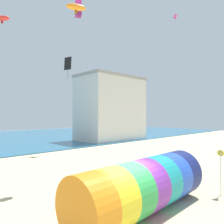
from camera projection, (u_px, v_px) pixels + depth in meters
The scene contains 10 objects.
ground_plane at pixel (128, 224), 8.91m from camera, with size 120.00×120.00×0.00m, color #CCBA8C.
giant_inflatable_tube at pixel (143, 186), 9.97m from camera, with size 7.65×2.63×2.41m.
kite_handler at pixel (172, 172), 13.65m from camera, with size 0.41×0.32×1.78m.
kite_magenta_box at pixel (78, 9), 15.12m from camera, with size 0.56×0.56×1.18m.
kite_black_diamond at pixel (68, 64), 26.31m from camera, with size 0.43×1.07×2.63m.
kite_red_parafoil at pixel (2, 18), 16.76m from camera, with size 1.19×1.22×0.65m.
kite_orange_parafoil at pixel (76, 7), 10.47m from camera, with size 1.02×0.73×0.49m.
kite_magenta_parafoil at pixel (175, 16), 17.74m from camera, with size 0.67×0.66×0.35m.
promenade_building at pixel (111, 108), 39.37m from camera, with size 11.95×7.08×11.45m.
beach_flag at pixel (222, 154), 12.26m from camera, with size 0.47×0.36×2.52m.
Camera 1 is at (-6.68, -6.03, 4.44)m, focal length 35.00 mm.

